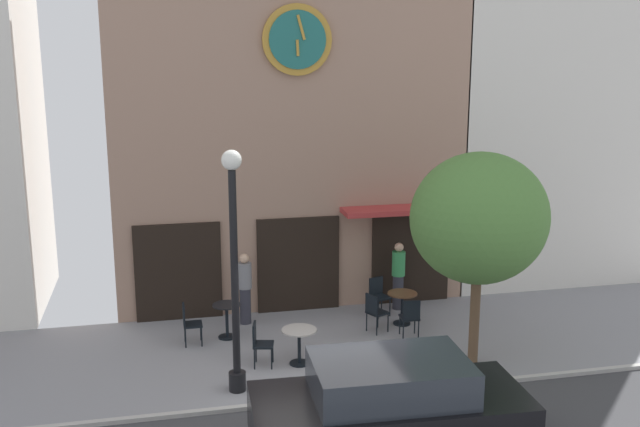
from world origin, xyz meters
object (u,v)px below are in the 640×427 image
Objects in this scene: cafe_chair_under_awning at (375,310)px; cafe_chair_left_end at (189,321)px; cafe_chair_facing_street at (410,315)px; cafe_table_center at (227,316)px; cafe_table_rightmost at (299,339)px; cafe_chair_near_tree at (259,341)px; cafe_table_near_curb at (402,302)px; street_lamp at (234,273)px; parked_car_black at (390,407)px; cafe_chair_corner at (378,293)px; pedestrian_grey at (245,288)px; pedestrian_green at (398,275)px; street_tree at (479,219)px.

cafe_chair_left_end is at bearing 177.18° from cafe_chair_under_awning.
cafe_table_center is at bearing 166.97° from cafe_chair_facing_street.
cafe_table_rightmost is at bearing -53.01° from cafe_table_center.
cafe_chair_left_end is 1.00× the size of cafe_chair_near_tree.
cafe_table_rightmost is at bearing -148.87° from cafe_table_near_curb.
street_lamp is at bearing -119.37° from cafe_chair_near_tree.
cafe_chair_near_tree is (0.55, 0.99, -1.76)m from street_lamp.
parked_car_black is (1.54, -3.64, 0.23)m from cafe_chair_near_tree.
cafe_chair_corner is 6.16m from parked_car_black.
parked_car_black reaches higher than cafe_table_near_curb.
cafe_chair_near_tree is (1.32, -1.41, 0.00)m from cafe_chair_left_end.
cafe_chair_left_end is 1.70m from pedestrian_grey.
cafe_chair_under_awning is at bearing 33.32° from cafe_table_rightmost.
cafe_table_rightmost is at bearing -134.98° from cafe_chair_corner.
cafe_table_center is 0.86× the size of cafe_chair_corner.
cafe_chair_left_end and cafe_chair_near_tree have the same top height.
street_lamp reaches higher than cafe_table_near_curb.
pedestrian_grey is (-2.75, 1.20, 0.33)m from cafe_chair_under_awning.
parked_car_black is at bearing -68.85° from cafe_table_center.
pedestrian_green reaches higher than cafe_chair_corner.
cafe_chair_near_tree is at bearing 112.98° from parked_car_black.
pedestrian_green reaches higher than cafe_chair_left_end.
street_tree reaches higher than cafe_chair_corner.
street_lamp is 4.85m from street_tree.
street_lamp reaches higher than cafe_chair_under_awning.
cafe_table_rightmost is 3.99m from pedestrian_green.
parked_car_black is at bearing -67.02° from cafe_chair_near_tree.
parked_car_black is at bearing -133.34° from street_tree.
cafe_chair_under_awning is (-0.76, -0.36, 0.01)m from cafe_table_near_curb.
cafe_chair_under_awning is at bearing -7.19° from cafe_table_center.
cafe_chair_facing_street is 3.82m from pedestrian_grey.
street_tree reaches higher than cafe_table_near_curb.
pedestrian_grey reaches higher than parked_car_black.
street_tree is 3.48m from cafe_table_near_curb.
street_lamp is at bearing -72.21° from cafe_chair_left_end.
cafe_chair_under_awning is 1.00× the size of cafe_chair_corner.
pedestrian_grey is at bearing 166.56° from cafe_table_near_curb.
pedestrian_green is at bearing 76.87° from cafe_table_near_curb.
pedestrian_green is at bearing 41.75° from cafe_table_rightmost.
street_tree is at bearing -81.84° from pedestrian_green.
cafe_chair_near_tree is at bearing -90.23° from pedestrian_grey.
cafe_table_center is 0.86m from cafe_chair_left_end.
cafe_chair_corner and cafe_chair_facing_street have the same top height.
cafe_table_near_curb is at bearing 23.91° from cafe_chair_near_tree.
street_lamp is at bearing -146.34° from cafe_table_rightmost.
cafe_chair_facing_street is at bearing 118.69° from street_tree.
cafe_chair_facing_street is at bearing 11.75° from cafe_chair_near_tree.
cafe_chair_under_awning is at bearing 23.60° from cafe_chair_near_tree.
cafe_chair_under_awning and cafe_chair_facing_street have the same top height.
street_tree reaches higher than cafe_chair_under_awning.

